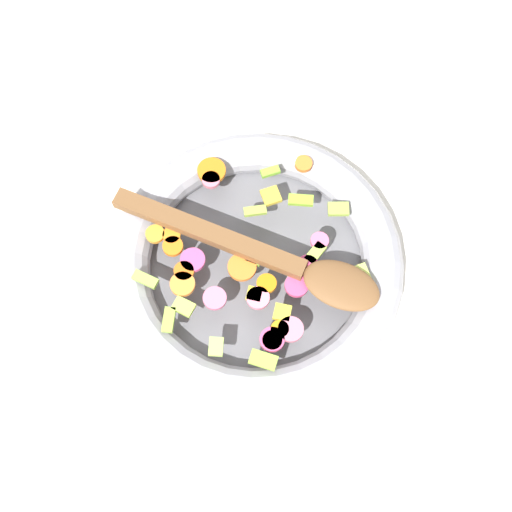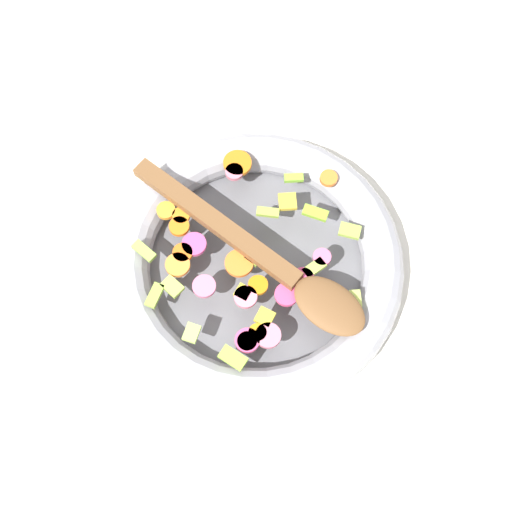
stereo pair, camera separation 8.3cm
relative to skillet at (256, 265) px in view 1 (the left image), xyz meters
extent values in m
plane|color=silver|center=(0.00, 0.00, -0.02)|extent=(4.00, 4.00, 0.00)
cylinder|color=slate|center=(0.00, 0.00, -0.02)|extent=(0.31, 0.31, 0.01)
torus|color=#9E9EA5|center=(0.00, 0.00, 0.00)|extent=(0.36, 0.36, 0.05)
cylinder|color=orange|center=(0.00, 0.02, 0.03)|extent=(0.05, 0.05, 0.01)
cylinder|color=orange|center=(0.04, 0.07, 0.03)|extent=(0.03, 0.03, 0.01)
cylinder|color=orange|center=(0.05, -0.13, 0.03)|extent=(0.03, 0.03, 0.01)
cylinder|color=orange|center=(-0.08, 0.04, 0.03)|extent=(0.03, 0.03, 0.01)
cylinder|color=orange|center=(-0.03, 0.02, 0.03)|extent=(0.03, 0.03, 0.01)
cylinder|color=orange|center=(0.03, 0.09, 0.03)|extent=(0.04, 0.04, 0.01)
cylinder|color=orange|center=(0.10, 0.07, 0.03)|extent=(0.03, 0.03, 0.01)
cylinder|color=orange|center=(0.07, 0.06, 0.03)|extent=(0.03, 0.03, 0.01)
cylinder|color=orange|center=(0.12, -0.04, 0.03)|extent=(0.05, 0.05, 0.01)
cylinder|color=orange|center=(0.09, 0.06, 0.03)|extent=(0.03, 0.03, 0.01)
cube|color=#96C04A|center=(0.06, 0.11, 0.03)|extent=(0.03, 0.02, 0.01)
cube|color=#B2D74E|center=(0.01, 0.10, 0.03)|extent=(0.03, 0.02, 0.01)
cube|color=#84C335|center=(0.07, -0.09, 0.03)|extent=(0.02, 0.03, 0.01)
cube|color=#A2C744|center=(0.04, -0.04, 0.03)|extent=(0.02, 0.03, 0.01)
cube|color=#B4DC5D|center=(-0.05, 0.11, 0.03)|extent=(0.03, 0.03, 0.01)
cube|color=#9DCC40|center=(-0.10, 0.08, 0.03)|extent=(0.03, 0.03, 0.01)
cube|color=#84AD35|center=(0.00, 0.00, 0.03)|extent=(0.03, 0.03, 0.01)
cube|color=#94B542|center=(0.01, 0.13, 0.03)|extent=(0.03, 0.03, 0.01)
cube|color=#A2C94C|center=(-0.05, -0.05, 0.03)|extent=(0.02, 0.03, 0.01)
cube|color=#9FC245|center=(-0.02, -0.11, 0.03)|extent=(0.03, 0.03, 0.01)
cube|color=#BCD357|center=(-0.10, -0.08, 0.03)|extent=(0.02, 0.02, 0.01)
cube|color=#8CC131|center=(0.02, -0.09, 0.03)|extent=(0.03, 0.03, 0.01)
cylinder|color=#EB648D|center=(-0.04, -0.07, 0.03)|extent=(0.03, 0.03, 0.01)
cylinder|color=#E74679|center=(-0.06, -0.01, 0.03)|extent=(0.03, 0.03, 0.01)
cylinder|color=pink|center=(-0.01, 0.07, 0.03)|extent=(0.03, 0.03, 0.01)
cylinder|color=#DA7287|center=(-0.09, 0.03, 0.03)|extent=(0.03, 0.03, 0.01)
cylinder|color=#E04C7E|center=(-0.09, 0.06, 0.03)|extent=(0.04, 0.04, 0.01)
cylinder|color=pink|center=(-0.04, 0.03, 0.03)|extent=(0.03, 0.03, 0.01)
cylinder|color=#D54C86|center=(0.05, 0.06, 0.03)|extent=(0.04, 0.04, 0.01)
cylinder|color=#DB7283|center=(0.11, -0.03, 0.03)|extent=(0.03, 0.03, 0.01)
cylinder|color=#DD3D5F|center=(-0.09, 0.06, 0.03)|extent=(0.03, 0.03, 0.01)
cylinder|color=#DC4173|center=(-0.05, -0.03, 0.03)|extent=(0.04, 0.04, 0.01)
cube|color=yellow|center=(-0.07, 0.03, 0.03)|extent=(0.03, 0.03, 0.01)
cube|color=gold|center=(0.04, -0.07, 0.03)|extent=(0.03, 0.03, 0.01)
cube|color=gold|center=(-0.03, 0.03, 0.03)|extent=(0.02, 0.02, 0.01)
cube|color=brown|center=(0.05, 0.02, 0.04)|extent=(0.23, 0.12, 0.01)
ellipsoid|color=brown|center=(-0.10, -0.04, 0.04)|extent=(0.11, 0.09, 0.01)
camera|label=1|loc=(-0.23, 0.21, 0.80)|focal=50.00mm
camera|label=2|loc=(-0.27, 0.14, 0.80)|focal=50.00mm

